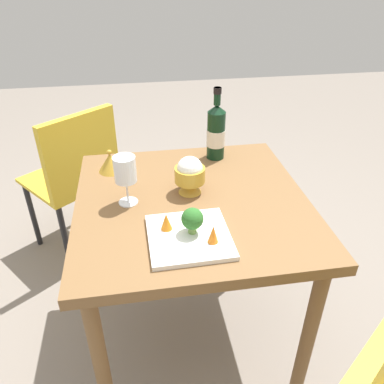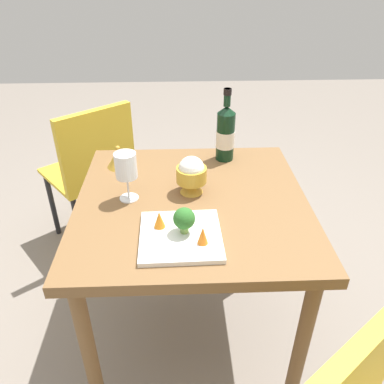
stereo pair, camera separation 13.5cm
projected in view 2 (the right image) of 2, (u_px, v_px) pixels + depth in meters
name	position (u px, v px, depth m)	size (l,w,h in m)	color
ground_plane	(192.00, 332.00, 1.76)	(8.00, 8.00, 0.00)	gray
dining_table	(192.00, 220.00, 1.42)	(0.82, 0.82, 0.73)	brown
chair_by_wall	(93.00, 165.00, 2.02)	(0.56, 0.56, 0.85)	gold
wine_bottle	(226.00, 133.00, 1.57)	(0.08, 0.08, 0.30)	black
wine_glass	(126.00, 167.00, 1.30)	(0.08, 0.08, 0.18)	white
rice_bowl	(190.00, 174.00, 1.37)	(0.11, 0.11, 0.14)	gold
rice_bowl_lid	(119.00, 158.00, 1.56)	(0.10, 0.10, 0.09)	gold
serving_plate	(181.00, 236.00, 1.18)	(0.25, 0.25, 0.02)	white
broccoli_floret	(184.00, 219.00, 1.16)	(0.07, 0.07, 0.09)	#729E4C
carrot_garnish_left	(159.00, 219.00, 1.19)	(0.04, 0.04, 0.06)	orange
carrot_garnish_right	(203.00, 235.00, 1.12)	(0.03, 0.03, 0.06)	orange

